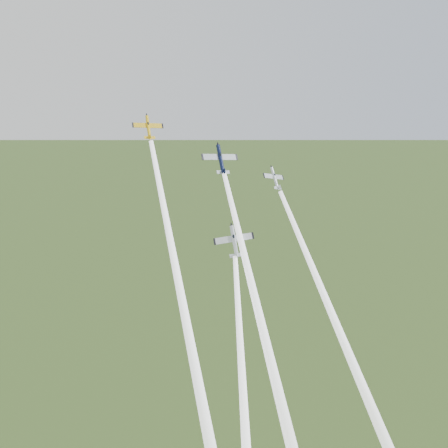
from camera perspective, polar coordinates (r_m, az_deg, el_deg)
plane_yellow at (r=118.45m, az=-7.70°, el=9.72°), size 7.05×4.49×6.53m
smoke_trail_yellow at (r=107.33m, az=-3.97°, el=-9.35°), size 2.94×41.33×62.69m
plane_navy at (r=118.17m, az=-0.35°, el=6.60°), size 8.71×5.72×8.18m
smoke_trail_navy at (r=110.81m, az=3.69°, el=-9.59°), size 3.24×35.27×53.18m
plane_silver_right at (r=124.89m, az=5.17°, el=4.66°), size 6.69×6.68×7.32m
smoke_trail_silver_right at (r=122.85m, az=11.22°, el=-9.69°), size 13.80×33.63×52.53m
plane_silver_low at (r=113.46m, az=1.05°, el=-1.76°), size 8.72×8.07×8.66m
smoke_trail_silver_low at (r=109.63m, az=2.12°, el=-19.47°), size 13.51×34.84×54.23m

